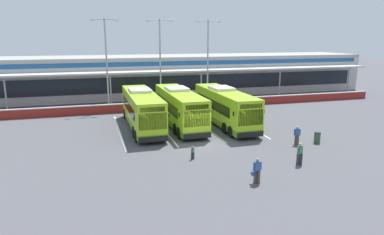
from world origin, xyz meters
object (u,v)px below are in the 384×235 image
Objects in this scene: lamp_post_east at (208,57)px; lamp_post_west at (106,58)px; coach_bus_centre at (224,107)px; litter_bin at (317,138)px; pedestrian_near_bin at (300,153)px; pedestrian_with_handbag at (257,170)px; pedestrian_child at (193,152)px; lamp_post_centre at (160,58)px; coach_bus_leftmost at (142,110)px; pedestrian_in_dark_coat at (297,135)px; coach_bus_left_centre at (179,108)px.

lamp_post_west is at bearing -179.72° from lamp_post_east.
coach_bus_centre is 13.07× the size of litter_bin.
pedestrian_with_handbag is at bearing -155.29° from pedestrian_near_bin.
pedestrian_child is 0.09× the size of lamp_post_centre.
coach_bus_leftmost is 11.49m from lamp_post_west.
pedestrian_in_dark_coat is at bearing -68.58° from coach_bus_centre.
coach_bus_left_centre is at bearing 168.30° from coach_bus_centre.
coach_bus_leftmost is at bearing -135.10° from lamp_post_east.
litter_bin is at bearing -34.45° from coach_bus_leftmost.
coach_bus_centre reaches higher than pedestrian_with_handbag.
pedestrian_with_handbag reaches higher than pedestrian_child.
lamp_post_east reaches higher than coach_bus_leftmost.
lamp_post_centre is (-4.44, 10.78, 4.50)m from coach_bus_centre.
coach_bus_leftmost is at bearing -111.56° from lamp_post_centre.
lamp_post_west is (-4.86, 20.33, 5.75)m from pedestrian_child.
pedestrian_in_dark_coat is 24.68m from lamp_post_west.
lamp_post_centre reaches higher than coach_bus_left_centre.
coach_bus_left_centre reaches higher than pedestrian_near_bin.
lamp_post_east is (5.58, 25.65, 5.43)m from pedestrian_with_handbag.
lamp_post_centre is at bearing 111.97° from pedestrian_in_dark_coat.
lamp_post_west is (-7.41, 25.59, 5.43)m from pedestrian_with_handbag.
pedestrian_child is 11.32m from litter_bin.
pedestrian_with_handbag is 1.00× the size of pedestrian_in_dark_coat.
lamp_post_west reaches higher than pedestrian_near_bin.
coach_bus_leftmost is 15.27m from lamp_post_east.
coach_bus_left_centre is 7.50× the size of pedestrian_with_handbag.
coach_bus_leftmost is 14.80m from pedestrian_in_dark_coat.
lamp_post_centre is at bearing -175.67° from lamp_post_east.
lamp_post_east is (8.12, 20.40, 5.75)m from pedestrian_child.
lamp_post_west is at bearing 103.45° from pedestrian_child.
pedestrian_in_dark_coat is 21.21m from lamp_post_centre.
litter_bin is (9.62, -19.07, -5.82)m from lamp_post_centre.
pedestrian_in_dark_coat is 20.28m from lamp_post_east.
lamp_post_west is at bearing 134.37° from coach_bus_centre.
lamp_post_centre is at bearing 112.38° from coach_bus_centre.
pedestrian_with_handbag is at bearing -86.37° from coach_bus_left_centre.
litter_bin is at bearing 4.26° from pedestrian_child.
lamp_post_centre is at bearing 89.47° from coach_bus_left_centre.
pedestrian_in_dark_coat is at bearing -49.76° from coach_bus_left_centre.
lamp_post_east is at bearing 86.96° from pedestrian_near_bin.
coach_bus_left_centre is 7.50× the size of pedestrian_in_dark_coat.
pedestrian_with_handbag is at bearing -145.12° from litter_bin.
lamp_post_centre is (1.66, 19.91, 5.75)m from pedestrian_child.
pedestrian_in_dark_coat is (6.79, 6.15, 0.02)m from pedestrian_with_handbag.
coach_bus_leftmost is 1.11× the size of lamp_post_east.
coach_bus_centre is at bearing -45.63° from lamp_post_west.
pedestrian_child is 1.08× the size of litter_bin.
lamp_post_east is (2.02, 11.27, 4.50)m from coach_bus_centre.
pedestrian_near_bin is at bearing -63.58° from lamp_post_west.
lamp_post_centre reaches higher than pedestrian_in_dark_coat.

